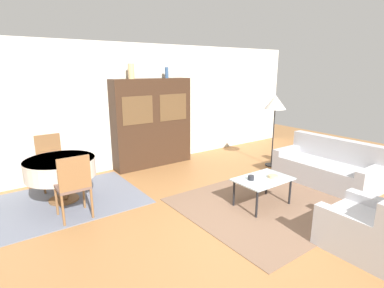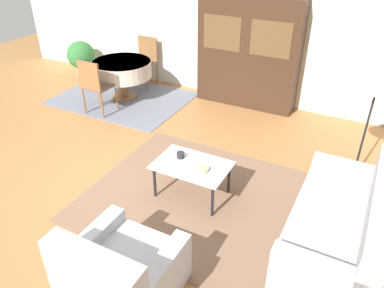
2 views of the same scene
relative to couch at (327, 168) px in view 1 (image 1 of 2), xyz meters
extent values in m
plane|color=#9E6B3D|center=(-2.71, -0.43, -0.30)|extent=(14.00, 14.00, 0.00)
cube|color=beige|center=(-2.71, 3.20, 1.05)|extent=(10.00, 0.06, 2.70)
cube|color=brown|center=(-1.69, 0.02, -0.29)|extent=(2.67, 2.36, 0.01)
cube|color=slate|center=(-4.37, 2.07, -0.29)|extent=(2.48, 1.85, 0.01)
cube|color=#B2B2B7|center=(-0.06, 0.00, -0.09)|extent=(0.88, 1.84, 0.42)
cube|color=#B2B2B7|center=(0.28, 0.00, 0.34)|extent=(0.20, 1.84, 0.42)
cube|color=#B2B2B7|center=(-0.06, -0.84, 0.19)|extent=(0.88, 0.16, 0.12)
cube|color=#B2B2B7|center=(-0.06, 0.84, 0.19)|extent=(0.88, 0.16, 0.12)
cube|color=#B2B2B7|center=(-1.65, -1.50, -0.09)|extent=(0.91, 0.89, 0.42)
cube|color=#B2B2B7|center=(-2.03, -1.50, 0.18)|extent=(0.16, 0.89, 0.12)
cube|color=#B2B2B7|center=(-1.28, -1.50, 0.18)|extent=(0.16, 0.89, 0.12)
cylinder|color=black|center=(-2.17, -0.19, -0.07)|extent=(0.04, 0.04, 0.43)
cylinder|color=black|center=(-1.39, -0.19, -0.07)|extent=(0.04, 0.04, 0.43)
cylinder|color=black|center=(-2.17, 0.29, -0.07)|extent=(0.04, 0.04, 0.43)
cylinder|color=black|center=(-1.39, 0.29, -0.07)|extent=(0.04, 0.04, 0.43)
cube|color=silver|center=(-1.78, 0.05, 0.15)|extent=(0.91, 0.61, 0.02)
cube|color=#382316|center=(-2.18, 2.96, 0.68)|extent=(1.82, 0.39, 1.96)
cube|color=brown|center=(-2.62, 2.76, 1.02)|extent=(0.69, 0.01, 0.59)
cube|color=brown|center=(-1.75, 2.76, 1.02)|extent=(0.69, 0.01, 0.59)
cylinder|color=brown|center=(-4.36, 2.11, -0.27)|extent=(0.48, 0.48, 0.03)
cylinder|color=brown|center=(-4.36, 2.11, -0.07)|extent=(0.14, 0.14, 0.43)
cylinder|color=beige|center=(-4.36, 2.11, 0.29)|extent=(1.10, 1.10, 0.30)
cylinder|color=beige|center=(-4.36, 2.11, 0.42)|extent=(1.11, 1.11, 0.03)
cylinder|color=brown|center=(-4.56, 1.62, -0.06)|extent=(0.04, 0.04, 0.46)
cylinder|color=brown|center=(-4.15, 1.62, -0.06)|extent=(0.04, 0.04, 0.46)
cylinder|color=brown|center=(-4.56, 1.22, -0.06)|extent=(0.04, 0.04, 0.46)
cylinder|color=brown|center=(-4.15, 1.22, -0.06)|extent=(0.04, 0.04, 0.46)
cube|color=brown|center=(-4.36, 1.42, 0.19)|extent=(0.44, 0.44, 0.04)
cube|color=brown|center=(-4.36, 1.22, 0.45)|extent=(0.44, 0.04, 0.48)
cylinder|color=brown|center=(-4.15, 2.60, -0.06)|extent=(0.04, 0.04, 0.46)
cylinder|color=brown|center=(-4.56, 2.60, -0.06)|extent=(0.04, 0.04, 0.46)
cylinder|color=brown|center=(-4.15, 3.01, -0.06)|extent=(0.04, 0.04, 0.46)
cylinder|color=brown|center=(-4.56, 3.01, -0.06)|extent=(0.04, 0.04, 0.46)
cube|color=brown|center=(-4.36, 2.81, 0.19)|extent=(0.44, 0.44, 0.04)
cube|color=brown|center=(-4.36, 3.01, 0.45)|extent=(0.44, 0.04, 0.48)
cylinder|color=black|center=(-0.02, 1.32, -0.29)|extent=(0.28, 0.28, 0.02)
cylinder|color=black|center=(-0.02, 1.32, 0.38)|extent=(0.03, 0.03, 1.30)
cone|color=beige|center=(-0.02, 1.32, 1.15)|extent=(0.47, 0.47, 0.30)
cylinder|color=#232328|center=(-1.98, 0.12, 0.20)|extent=(0.10, 0.10, 0.07)
cylinder|color=tan|center=(-1.62, -0.01, 0.18)|extent=(0.16, 0.16, 0.04)
cylinder|color=tan|center=(-2.63, 2.96, 1.81)|extent=(0.13, 0.13, 0.31)
cylinder|color=#33517A|center=(-1.78, 2.96, 1.78)|extent=(0.08, 0.08, 0.24)
camera|label=1|loc=(-5.33, -2.93, 1.87)|focal=28.00mm
camera|label=2|loc=(-0.04, -3.26, 2.70)|focal=35.00mm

